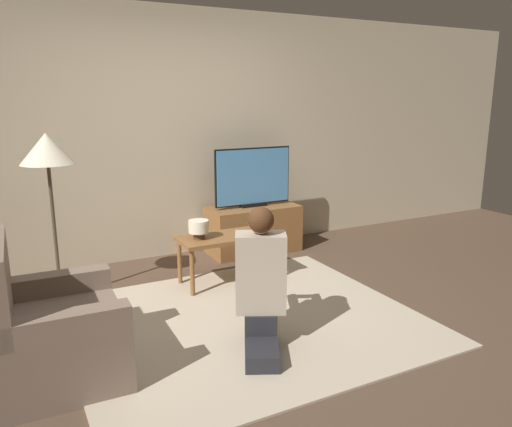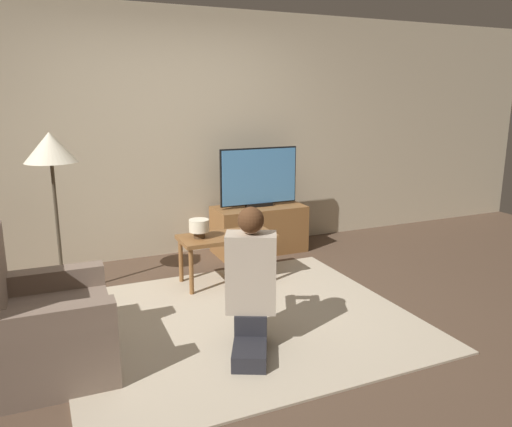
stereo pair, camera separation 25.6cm
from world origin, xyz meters
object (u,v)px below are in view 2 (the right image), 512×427
(person_kneeling, at_px, (251,281))
(floor_lamp, at_px, (51,156))
(coffee_table, at_px, (227,241))
(armchair, at_px, (40,329))
(table_lamp, at_px, (199,227))
(tv, at_px, (259,177))

(person_kneeling, bearing_deg, floor_lamp, -27.67)
(coffee_table, xyz_separation_m, person_kneeling, (-0.28, -1.21, 0.08))
(floor_lamp, bearing_deg, armchair, -98.40)
(coffee_table, height_order, table_lamp, table_lamp)
(tv, bearing_deg, person_kneeling, -115.67)
(armchair, relative_size, person_kneeling, 0.93)
(armchair, distance_m, person_kneeling, 1.36)
(table_lamp, bearing_deg, person_kneeling, -91.06)
(person_kneeling, height_order, table_lamp, person_kneeling)
(table_lamp, bearing_deg, armchair, -143.96)
(floor_lamp, bearing_deg, tv, 12.00)
(tv, bearing_deg, coffee_table, -131.14)
(floor_lamp, bearing_deg, table_lamp, -14.98)
(armchair, height_order, table_lamp, armchair)
(tv, height_order, armchair, tv)
(tv, distance_m, person_kneeling, 2.22)
(tv, height_order, table_lamp, tv)
(person_kneeling, xyz_separation_m, table_lamp, (0.02, 1.22, 0.08))
(tv, distance_m, coffee_table, 1.10)
(coffee_table, relative_size, armchair, 0.96)
(floor_lamp, relative_size, table_lamp, 7.88)
(table_lamp, bearing_deg, floor_lamp, 165.02)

